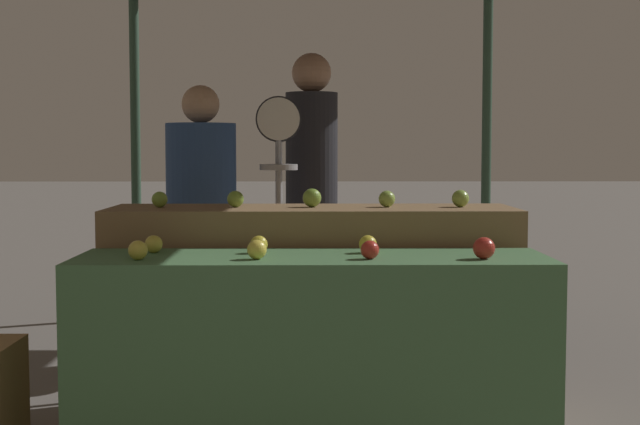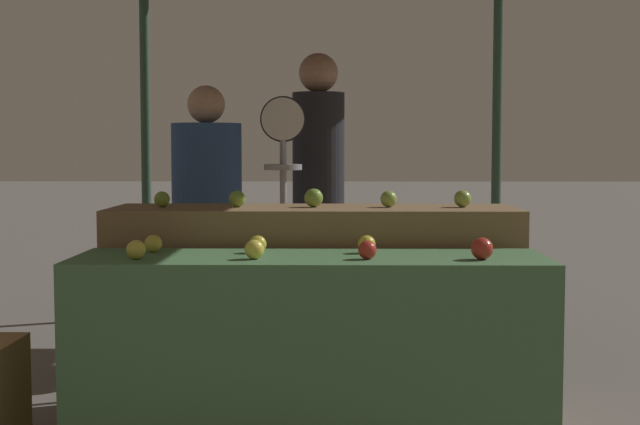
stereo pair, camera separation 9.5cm
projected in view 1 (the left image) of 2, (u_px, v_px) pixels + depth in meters
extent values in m
cylinder|color=#33513D|center=(136.00, 150.00, 6.47)|extent=(0.07, 0.07, 2.47)
cylinder|color=#33513D|center=(486.00, 150.00, 6.50)|extent=(0.07, 0.07, 2.47)
cube|color=#4C7A4C|center=(312.00, 359.00, 3.53)|extent=(1.86, 0.55, 0.82)
cube|color=olive|center=(312.00, 312.00, 4.12)|extent=(1.86, 0.55, 0.98)
sphere|color=gold|center=(138.00, 250.00, 3.37)|extent=(0.07, 0.07, 0.07)
sphere|color=yellow|center=(257.00, 250.00, 3.39)|extent=(0.08, 0.08, 0.08)
sphere|color=#B72D23|center=(370.00, 250.00, 3.40)|extent=(0.07, 0.07, 0.07)
sphere|color=#B72D23|center=(484.00, 248.00, 3.40)|extent=(0.08, 0.08, 0.08)
sphere|color=gold|center=(154.00, 244.00, 3.60)|extent=(0.07, 0.07, 0.07)
sphere|color=gold|center=(259.00, 244.00, 3.59)|extent=(0.07, 0.07, 0.07)
sphere|color=gold|center=(368.00, 244.00, 3.60)|extent=(0.07, 0.07, 0.07)
sphere|color=#7AA338|center=(160.00, 199.00, 4.07)|extent=(0.07, 0.07, 0.07)
sphere|color=#7AA338|center=(235.00, 199.00, 4.08)|extent=(0.08, 0.08, 0.08)
sphere|color=#7AA338|center=(312.00, 198.00, 4.09)|extent=(0.09, 0.09, 0.09)
sphere|color=#8EB247|center=(387.00, 199.00, 4.09)|extent=(0.08, 0.08, 0.08)
sphere|color=#8EB247|center=(460.00, 198.00, 4.10)|extent=(0.08, 0.08, 0.08)
cylinder|color=#99999E|center=(279.00, 249.00, 4.73)|extent=(0.04, 0.04, 1.42)
cylinder|color=black|center=(279.00, 119.00, 4.67)|extent=(0.24, 0.01, 0.24)
cylinder|color=silver|center=(278.00, 119.00, 4.66)|extent=(0.22, 0.02, 0.22)
cylinder|color=#99999E|center=(279.00, 154.00, 4.67)|extent=(0.01, 0.01, 0.14)
cylinder|color=#99999E|center=(279.00, 167.00, 4.68)|extent=(0.20, 0.20, 0.03)
cube|color=#2D2D38|center=(202.00, 305.00, 4.97)|extent=(0.31, 0.22, 0.74)
cylinder|color=#2D4C84|center=(201.00, 182.00, 4.92)|extent=(0.44, 0.44, 0.64)
sphere|color=tan|center=(201.00, 104.00, 4.89)|extent=(0.21, 0.21, 0.21)
cube|color=#2D2D38|center=(311.00, 282.00, 5.49)|extent=(0.28, 0.23, 0.85)
cylinder|color=#232328|center=(311.00, 153.00, 5.44)|extent=(0.43, 0.43, 0.74)
sphere|color=tan|center=(311.00, 73.00, 5.40)|extent=(0.24, 0.24, 0.24)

